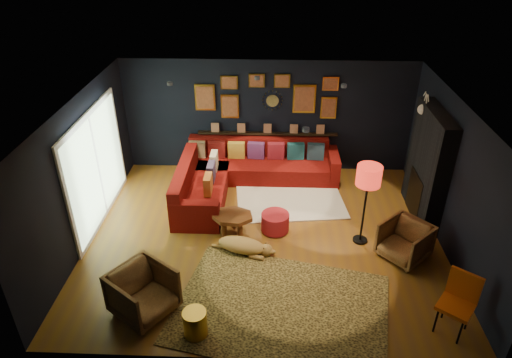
{
  "coord_description": "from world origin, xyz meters",
  "views": [
    {
      "loc": [
        0.12,
        -6.9,
        5.24
      ],
      "look_at": [
        -0.17,
        0.3,
        1.08
      ],
      "focal_mm": 32.0,
      "sensor_mm": 36.0,
      "label": 1
    }
  ],
  "objects_px": {
    "orange_chair": "(459,298)",
    "armchair_left": "(143,291)",
    "coffee_table": "(232,218)",
    "armchair_right": "(405,240)",
    "dog": "(242,243)",
    "sectional": "(239,174)",
    "pouf": "(275,222)",
    "floor_lamp": "(369,179)",
    "gold_stool": "(195,323)"
  },
  "relations": [
    {
      "from": "coffee_table",
      "to": "pouf",
      "type": "relative_size",
      "value": 1.61
    },
    {
      "from": "sectional",
      "to": "orange_chair",
      "type": "height_order",
      "value": "orange_chair"
    },
    {
      "from": "pouf",
      "to": "orange_chair",
      "type": "distance_m",
      "value": 3.47
    },
    {
      "from": "coffee_table",
      "to": "gold_stool",
      "type": "distance_m",
      "value": 2.46
    },
    {
      "from": "coffee_table",
      "to": "dog",
      "type": "relative_size",
      "value": 0.72
    },
    {
      "from": "armchair_left",
      "to": "orange_chair",
      "type": "bearing_deg",
      "value": -55.4
    },
    {
      "from": "coffee_table",
      "to": "armchair_right",
      "type": "xyz_separation_m",
      "value": [
        3.05,
        -0.56,
        0.03
      ]
    },
    {
      "from": "armchair_right",
      "to": "sectional",
      "type": "bearing_deg",
      "value": -169.74
    },
    {
      "from": "armchair_right",
      "to": "floor_lamp",
      "type": "relative_size",
      "value": 0.48
    },
    {
      "from": "floor_lamp",
      "to": "orange_chair",
      "type": "bearing_deg",
      "value": -63.14
    },
    {
      "from": "armchair_left",
      "to": "armchair_right",
      "type": "xyz_separation_m",
      "value": [
        4.21,
        1.46,
        -0.04
      ]
    },
    {
      "from": "orange_chair",
      "to": "sectional",
      "type": "bearing_deg",
      "value": 168.65
    },
    {
      "from": "sectional",
      "to": "armchair_right",
      "type": "height_order",
      "value": "sectional"
    },
    {
      "from": "pouf",
      "to": "armchair_right",
      "type": "height_order",
      "value": "armchair_right"
    },
    {
      "from": "coffee_table",
      "to": "armchair_left",
      "type": "relative_size",
      "value": 1.02
    },
    {
      "from": "pouf",
      "to": "armchair_left",
      "type": "distance_m",
      "value": 2.91
    },
    {
      "from": "sectional",
      "to": "floor_lamp",
      "type": "xyz_separation_m",
      "value": [
        2.4,
        -1.86,
        1.0
      ]
    },
    {
      "from": "sectional",
      "to": "coffee_table",
      "type": "height_order",
      "value": "sectional"
    },
    {
      "from": "gold_stool",
      "to": "orange_chair",
      "type": "xyz_separation_m",
      "value": [
        3.73,
        0.29,
        0.35
      ]
    },
    {
      "from": "sectional",
      "to": "dog",
      "type": "relative_size",
      "value": 2.88
    },
    {
      "from": "sectional",
      "to": "armchair_left",
      "type": "distance_m",
      "value": 3.92
    },
    {
      "from": "coffee_table",
      "to": "dog",
      "type": "bearing_deg",
      "value": -69.24
    },
    {
      "from": "sectional",
      "to": "coffee_table",
      "type": "xyz_separation_m",
      "value": [
        0.01,
        -1.73,
        0.03
      ]
    },
    {
      "from": "orange_chair",
      "to": "armchair_left",
      "type": "bearing_deg",
      "value": -144.27
    },
    {
      "from": "armchair_left",
      "to": "armchair_right",
      "type": "height_order",
      "value": "armchair_left"
    },
    {
      "from": "sectional",
      "to": "dog",
      "type": "distance_m",
      "value": 2.29
    },
    {
      "from": "armchair_right",
      "to": "floor_lamp",
      "type": "height_order",
      "value": "floor_lamp"
    },
    {
      "from": "gold_stool",
      "to": "orange_chair",
      "type": "height_order",
      "value": "orange_chair"
    },
    {
      "from": "floor_lamp",
      "to": "dog",
      "type": "bearing_deg",
      "value": -169.21
    },
    {
      "from": "pouf",
      "to": "sectional",
      "type": "bearing_deg",
      "value": 116.85
    },
    {
      "from": "coffee_table",
      "to": "pouf",
      "type": "height_order",
      "value": "coffee_table"
    },
    {
      "from": "dog",
      "to": "armchair_right",
      "type": "bearing_deg",
      "value": 14.33
    },
    {
      "from": "orange_chair",
      "to": "floor_lamp",
      "type": "relative_size",
      "value": 0.61
    },
    {
      "from": "armchair_right",
      "to": "orange_chair",
      "type": "distance_m",
      "value": 1.63
    },
    {
      "from": "gold_stool",
      "to": "dog",
      "type": "xyz_separation_m",
      "value": [
        0.54,
        1.89,
        -0.01
      ]
    },
    {
      "from": "pouf",
      "to": "floor_lamp",
      "type": "height_order",
      "value": "floor_lamp"
    },
    {
      "from": "gold_stool",
      "to": "dog",
      "type": "bearing_deg",
      "value": 74.09
    },
    {
      "from": "coffee_table",
      "to": "armchair_right",
      "type": "height_order",
      "value": "armchair_right"
    },
    {
      "from": "coffee_table",
      "to": "armchair_left",
      "type": "height_order",
      "value": "armchair_left"
    },
    {
      "from": "orange_chair",
      "to": "dog",
      "type": "xyz_separation_m",
      "value": [
        -3.19,
        1.6,
        -0.36
      ]
    },
    {
      "from": "sectional",
      "to": "floor_lamp",
      "type": "distance_m",
      "value": 3.19
    },
    {
      "from": "armchair_right",
      "to": "dog",
      "type": "xyz_separation_m",
      "value": [
        -2.84,
        0.02,
        -0.17
      ]
    },
    {
      "from": "sectional",
      "to": "armchair_left",
      "type": "xyz_separation_m",
      "value": [
        -1.15,
        -3.75,
        0.1
      ]
    },
    {
      "from": "armchair_left",
      "to": "floor_lamp",
      "type": "bearing_deg",
      "value": -25.8
    },
    {
      "from": "sectional",
      "to": "pouf",
      "type": "relative_size",
      "value": 6.41
    },
    {
      "from": "armchair_right",
      "to": "gold_stool",
      "type": "height_order",
      "value": "armchair_right"
    },
    {
      "from": "armchair_left",
      "to": "floor_lamp",
      "type": "distance_m",
      "value": 4.12
    },
    {
      "from": "floor_lamp",
      "to": "armchair_right",
      "type": "bearing_deg",
      "value": -32.91
    },
    {
      "from": "armchair_right",
      "to": "coffee_table",
      "type": "bearing_deg",
      "value": -143.42
    },
    {
      "from": "sectional",
      "to": "armchair_right",
      "type": "bearing_deg",
      "value": -36.78
    }
  ]
}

